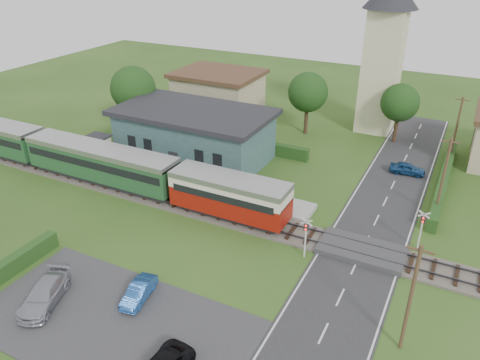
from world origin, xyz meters
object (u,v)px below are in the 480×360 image
at_px(church_tower, 385,44).
at_px(pedestrian_far, 96,155).
at_px(equipment_hut, 98,148).
at_px(house_west, 218,92).
at_px(car_park_blue, 139,292).
at_px(car_park_silver, 44,294).
at_px(crossing_signal_far, 422,225).
at_px(train, 76,156).
at_px(crossing_signal_near, 306,232).
at_px(pedestrian_near, 212,182).
at_px(car_on_road, 407,169).
at_px(station_building, 194,134).

xyz_separation_m(church_tower, pedestrian_far, (-22.54, -23.60, -8.83)).
distance_m(equipment_hut, house_west, 20.05).
distance_m(car_park_blue, car_park_silver, 5.88).
relative_size(equipment_hut, crossing_signal_far, 0.78).
xyz_separation_m(train, crossing_signal_near, (24.20, -2.41, -0.04)).
height_order(train, pedestrian_far, train).
relative_size(equipment_hut, pedestrian_far, 1.35).
height_order(church_tower, pedestrian_far, church_tower).
xyz_separation_m(train, church_tower, (22.80, 26.00, 8.05)).
relative_size(train, car_park_blue, 13.04).
xyz_separation_m(crossing_signal_near, car_park_silver, (-12.91, -12.10, -1.39)).
height_order(train, church_tower, church_tower).
xyz_separation_m(train, house_west, (2.80, 23.00, 0.61)).
relative_size(church_tower, pedestrian_far, 9.31).
distance_m(church_tower, house_west, 21.55).
relative_size(train, house_west, 4.00).
bearing_deg(equipment_hut, crossing_signal_near, -12.94).
height_order(church_tower, crossing_signal_near, church_tower).
distance_m(equipment_hut, crossing_signal_near, 25.04).
relative_size(crossing_signal_near, pedestrian_near, 1.67).
relative_size(crossing_signal_near, pedestrian_far, 1.73).
bearing_deg(car_on_road, church_tower, 23.37).
bearing_deg(station_building, car_park_silver, -81.56).
bearing_deg(crossing_signal_far, car_on_road, 102.75).
distance_m(equipment_hut, car_park_blue, 22.16).
xyz_separation_m(church_tower, car_park_blue, (-6.46, -37.50, -9.60)).
height_order(equipment_hut, car_park_silver, equipment_hut).
bearing_deg(car_park_silver, train, 107.65).
distance_m(station_building, crossing_signal_far, 24.51).
xyz_separation_m(crossing_signal_near, car_on_road, (4.34, 17.46, -1.52)).
bearing_deg(car_park_silver, church_tower, 53.91).
xyz_separation_m(car_park_blue, pedestrian_near, (-2.73, 14.04, 0.80)).
height_order(station_building, crossing_signal_far, station_building).
height_order(station_building, car_on_road, station_building).
bearing_deg(car_on_road, train, 113.53).
bearing_deg(house_west, church_tower, 8.53).
distance_m(car_on_road, pedestrian_near, 19.49).
relative_size(station_building, car_on_road, 4.76).
xyz_separation_m(station_building, pedestrian_near, (5.82, -6.45, -1.26)).
height_order(train, crossing_signal_far, train).
height_order(crossing_signal_near, car_park_blue, crossing_signal_near).
height_order(station_building, pedestrian_near, station_building).
height_order(equipment_hut, church_tower, church_tower).
bearing_deg(car_park_silver, pedestrian_far, 102.88).
bearing_deg(pedestrian_near, house_west, -55.24).
relative_size(equipment_hut, car_park_silver, 0.55).
bearing_deg(car_on_road, crossing_signal_far, -171.54).
distance_m(crossing_signal_near, car_on_road, 18.05).
bearing_deg(church_tower, car_park_silver, -105.86).
xyz_separation_m(train, pedestrian_near, (13.62, 2.54, -0.75)).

